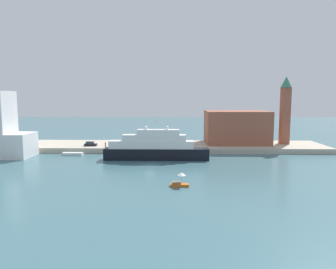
{
  "coord_description": "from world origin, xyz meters",
  "views": [
    {
      "loc": [
        6.55,
        -78.66,
        16.93
      ],
      "look_at": [
        4.54,
        6.0,
        7.06
      ],
      "focal_mm": 33.91,
      "sensor_mm": 36.0,
      "label": 1
    }
  ],
  "objects": [
    {
      "name": "large_yacht",
      "position": [
        0.93,
        6.79,
        3.34
      ],
      "size": [
        28.6,
        3.66,
        12.05
      ],
      "color": "black",
      "rests_on": "ground"
    },
    {
      "name": "quay_dock",
      "position": [
        0.0,
        25.53,
        0.8
      ],
      "size": [
        110.0,
        19.05,
        1.6
      ],
      "primitive_type": "cube",
      "color": "#B7AD99",
      "rests_on": "ground"
    },
    {
      "name": "bell_tower",
      "position": [
        42.81,
        27.11,
        13.64
      ],
      "size": [
        3.65,
        3.65,
        22.21
      ],
      "color": "#93513D",
      "rests_on": "quay_dock"
    },
    {
      "name": "person_figure",
      "position": [
        -15.25,
        18.45,
        2.35
      ],
      "size": [
        0.36,
        0.36,
        1.63
      ],
      "color": "maroon",
      "rests_on": "quay_dock"
    },
    {
      "name": "parked_car",
      "position": [
        -20.61,
        20.87,
        2.19
      ],
      "size": [
        3.94,
        1.73,
        1.4
      ],
      "color": "black",
      "rests_on": "quay_dock"
    },
    {
      "name": "harbor_building",
      "position": [
        27.13,
        28.5,
        7.04
      ],
      "size": [
        20.59,
        15.24,
        10.89
      ],
      "primitive_type": "cube",
      "color": "#93513D",
      "rests_on": "quay_dock"
    },
    {
      "name": "small_motorboat",
      "position": [
        7.38,
        -19.48,
        1.04
      ],
      "size": [
        3.62,
        1.61,
        2.74
      ],
      "color": "#C66019",
      "rests_on": "ground"
    },
    {
      "name": "work_barge",
      "position": [
        -23.77,
        12.8,
        0.41
      ],
      "size": [
        5.92,
        1.79,
        0.82
      ],
      "primitive_type": "cube",
      "color": "silver",
      "rests_on": "ground"
    },
    {
      "name": "ground",
      "position": [
        0.0,
        0.0,
        0.0
      ],
      "size": [
        400.0,
        400.0,
        0.0
      ],
      "primitive_type": "plane",
      "color": "#3D6670"
    },
    {
      "name": "mooring_bollard",
      "position": [
        5.5,
        17.51,
        1.95
      ],
      "size": [
        0.49,
        0.49,
        0.71
      ],
      "primitive_type": "cylinder",
      "color": "black",
      "rests_on": "quay_dock"
    }
  ]
}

